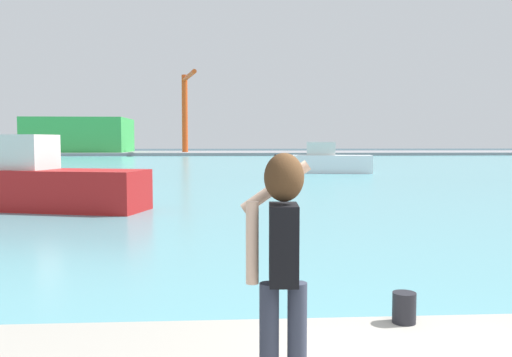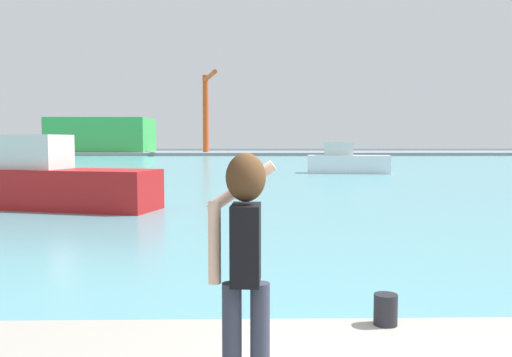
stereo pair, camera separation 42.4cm
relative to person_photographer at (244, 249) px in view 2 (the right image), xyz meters
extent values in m
plane|color=#334751|center=(1.21, 49.65, -1.64)|extent=(220.00, 220.00, 0.00)
cube|color=#599EA8|center=(1.21, 51.65, -1.63)|extent=(140.00, 100.00, 0.02)
cube|color=gray|center=(1.21, 91.65, -1.40)|extent=(140.00, 20.00, 0.48)
cylinder|color=#2D3342|center=(-0.09, 0.00, -0.66)|extent=(0.14, 0.14, 0.82)
cylinder|color=#2D3342|center=(0.11, 0.00, -0.66)|extent=(0.14, 0.14, 0.82)
cube|color=black|center=(0.01, 0.00, 0.03)|extent=(0.22, 0.35, 0.56)
sphere|color=#E0B293|center=(0.01, 0.00, 0.49)|extent=(0.22, 0.22, 0.22)
ellipsoid|color=#472D19|center=(0.01, -0.02, 0.50)|extent=(0.28, 0.26, 0.34)
cylinder|color=#E0B293|center=(-0.21, 0.00, 0.04)|extent=(0.09, 0.09, 0.58)
cylinder|color=#E0B293|center=(-0.02, 0.22, 0.41)|extent=(0.53, 0.12, 0.40)
cube|color=black|center=(-0.02, 0.34, 0.58)|extent=(0.02, 0.07, 0.14)
cylinder|color=black|center=(1.40, 1.45, -0.91)|extent=(0.23, 0.23, 0.31)
cube|color=#B21919|center=(-6.73, 15.20, -0.92)|extent=(7.77, 3.98, 1.39)
cube|color=silver|center=(-7.63, 15.45, 0.37)|extent=(2.94, 2.19, 1.20)
cube|color=white|center=(7.64, 35.51, -0.96)|extent=(6.15, 2.72, 1.32)
cube|color=silver|center=(6.91, 35.63, 0.19)|extent=(2.27, 1.66, 0.97)
cube|color=green|center=(-24.89, 91.19, 1.75)|extent=(16.42, 13.10, 5.82)
cylinder|color=#D84C19|center=(-6.71, 89.16, 5.41)|extent=(1.00, 1.00, 13.15)
cylinder|color=#D84C19|center=(-5.59, 83.59, 11.19)|extent=(2.93, 11.29, 0.70)
camera|label=1|loc=(-0.42, -3.71, 0.76)|focal=37.64mm
camera|label=2|loc=(0.00, -3.73, 0.76)|focal=37.64mm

